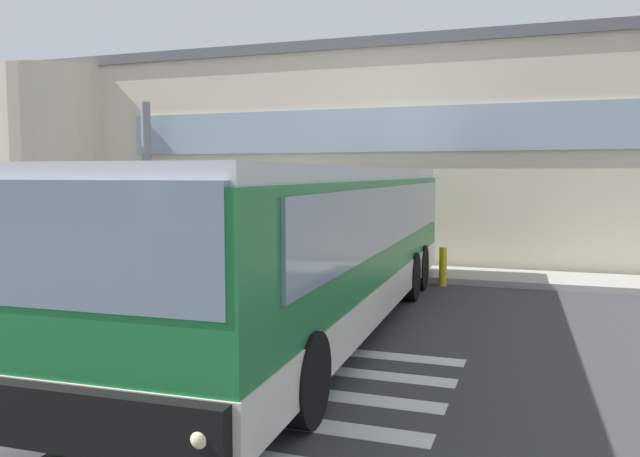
# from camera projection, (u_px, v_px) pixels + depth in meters

# --- Properties ---
(ground_plane) EXTENTS (80.00, 90.00, 0.02)m
(ground_plane) POSITION_uv_depth(u_px,v_px,m) (259.00, 308.00, 12.32)
(ground_plane) COLOR #353538
(ground_plane) RESTS_ON ground
(bay_paint_stripes) EXTENTS (4.40, 3.96, 0.01)m
(bay_paint_stripes) POSITION_uv_depth(u_px,v_px,m) (265.00, 387.00, 7.71)
(bay_paint_stripes) COLOR silver
(bay_paint_stripes) RESTS_ON ground
(terminal_building) EXTENTS (23.61, 13.80, 6.34)m
(terminal_building) POSITION_uv_depth(u_px,v_px,m) (374.00, 159.00, 23.21)
(terminal_building) COLOR beige
(terminal_building) RESTS_ON ground
(boarding_curb) EXTENTS (25.81, 2.00, 0.15)m
(boarding_curb) POSITION_uv_depth(u_px,v_px,m) (335.00, 269.00, 16.83)
(boarding_curb) COLOR #9E9B93
(boarding_curb) RESTS_ON ground
(entry_support_column) EXTENTS (0.28, 0.28, 4.60)m
(entry_support_column) POSITION_uv_depth(u_px,v_px,m) (147.00, 179.00, 19.22)
(entry_support_column) COLOR slate
(entry_support_column) RESTS_ON boarding_curb
(bus_main_foreground) EXTENTS (3.02, 12.14, 2.70)m
(bus_main_foreground) POSITION_uv_depth(u_px,v_px,m) (315.00, 249.00, 10.66)
(bus_main_foreground) COLOR #1E7238
(bus_main_foreground) RESTS_ON ground
(passenger_near_column) EXTENTS (0.51, 0.51, 1.68)m
(passenger_near_column) POSITION_uv_depth(u_px,v_px,m) (162.00, 224.00, 18.67)
(passenger_near_column) COLOR #1E2338
(passenger_near_column) RESTS_ON boarding_curb
(passenger_by_doorway) EXTENTS (0.41, 0.47, 1.68)m
(passenger_by_doorway) POSITION_uv_depth(u_px,v_px,m) (187.00, 227.00, 18.26)
(passenger_by_doorway) COLOR #1E2338
(passenger_by_doorway) RESTS_ON boarding_curb
(passenger_at_curb_edge) EXTENTS (0.46, 0.43, 1.68)m
(passenger_at_curb_edge) POSITION_uv_depth(u_px,v_px,m) (220.00, 227.00, 17.98)
(passenger_at_curb_edge) COLOR #2D2D33
(passenger_at_curb_edge) RESTS_ON boarding_curb
(safety_bollard_yellow) EXTENTS (0.18, 0.18, 0.90)m
(safety_bollard_yellow) POSITION_uv_depth(u_px,v_px,m) (443.00, 267.00, 14.68)
(safety_bollard_yellow) COLOR yellow
(safety_bollard_yellow) RESTS_ON ground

